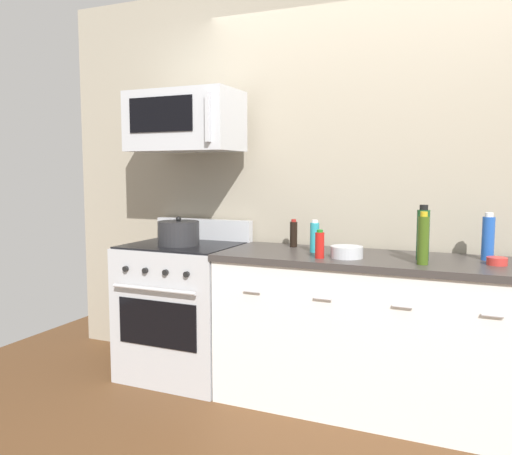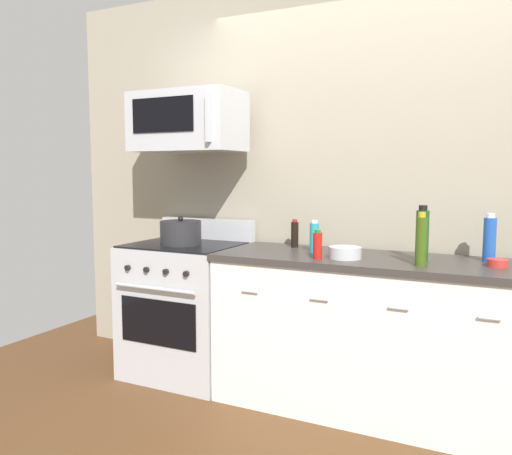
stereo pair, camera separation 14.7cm
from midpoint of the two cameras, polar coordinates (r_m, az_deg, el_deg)
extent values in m
plane|color=brown|center=(3.40, 13.50, -18.67)|extent=(5.93, 5.93, 0.00)
cube|color=#9E937F|center=(3.50, 15.55, 4.79)|extent=(4.94, 0.10, 2.70)
cube|color=white|center=(3.24, 13.70, -11.59)|extent=(1.82, 0.62, 0.88)
cube|color=#383330|center=(3.14, 13.91, -3.55)|extent=(1.85, 0.65, 0.04)
cube|color=black|center=(3.13, 12.31, -19.89)|extent=(1.82, 0.02, 0.10)
cylinder|color=silver|center=(3.07, 0.71, -6.95)|extent=(0.10, 0.02, 0.02)
cylinder|color=silver|center=(2.92, 8.32, -7.71)|extent=(0.10, 0.02, 0.02)
cylinder|color=silver|center=(2.82, 16.64, -8.39)|extent=(0.10, 0.02, 0.02)
cylinder|color=silver|center=(2.79, 25.39, -8.91)|extent=(0.10, 0.02, 0.02)
cube|color=#B7BABF|center=(3.73, -6.46, -8.88)|extent=(0.76, 0.64, 0.91)
cube|color=black|center=(3.47, -9.40, -10.14)|extent=(0.58, 0.01, 0.30)
cylinder|color=#B7BABF|center=(3.39, -9.77, -6.53)|extent=(0.61, 0.02, 0.02)
cube|color=#B7BABF|center=(3.87, -4.23, -0.24)|extent=(0.76, 0.06, 0.16)
cube|color=black|center=(3.64, -6.54, -1.85)|extent=(0.73, 0.61, 0.01)
cylinder|color=black|center=(3.52, -12.59, -4.29)|extent=(0.04, 0.02, 0.04)
cylinder|color=black|center=(3.43, -10.61, -4.52)|extent=(0.04, 0.02, 0.04)
cylinder|color=black|center=(3.34, -8.52, -4.76)|extent=(0.04, 0.02, 0.04)
cylinder|color=black|center=(3.26, -6.31, -5.01)|extent=(0.04, 0.02, 0.04)
cube|color=#B7BABF|center=(3.66, -6.27, 11.30)|extent=(0.74, 0.40, 0.40)
cube|color=black|center=(3.53, -8.94, 11.98)|extent=(0.48, 0.01, 0.22)
cube|color=#B7BABF|center=(3.32, -3.93, 11.86)|extent=(0.02, 0.04, 0.30)
cylinder|color=#1E4CA5|center=(3.19, 25.18, -1.22)|extent=(0.07, 0.07, 0.24)
cylinder|color=silver|center=(3.18, 25.29, 1.18)|extent=(0.04, 0.04, 0.02)
cylinder|color=#385114|center=(2.92, 18.83, -1.46)|extent=(0.06, 0.06, 0.26)
cylinder|color=#B29919|center=(2.90, 18.92, 1.32)|extent=(0.04, 0.04, 0.03)
cylinder|color=black|center=(3.47, 5.43, -0.77)|extent=(0.05, 0.05, 0.17)
cylinder|color=maroon|center=(3.46, 5.44, 0.74)|extent=(0.03, 0.03, 0.02)
cylinder|color=#19471E|center=(3.06, 18.87, -0.88)|extent=(0.07, 0.07, 0.28)
cylinder|color=black|center=(3.05, 18.97, 2.02)|extent=(0.05, 0.05, 0.03)
cylinder|color=#B21914|center=(3.03, 8.07, -1.96)|extent=(0.05, 0.05, 0.15)
cylinder|color=#19721E|center=(3.02, 8.10, -0.42)|extent=(0.03, 0.03, 0.01)
cylinder|color=teal|center=(3.25, 7.62, -1.12)|extent=(0.06, 0.06, 0.18)
cylinder|color=white|center=(3.24, 7.65, 0.64)|extent=(0.04, 0.04, 0.02)
cylinder|color=#B2B5BA|center=(3.07, 10.97, -2.69)|extent=(0.19, 0.19, 0.07)
torus|color=#B2B5BA|center=(3.06, 10.98, -2.15)|extent=(0.19, 0.19, 0.01)
cylinder|color=#B2B5BA|center=(3.07, 10.96, -3.21)|extent=(0.10, 0.10, 0.01)
cylinder|color=#B72D28|center=(3.05, 25.94, -3.48)|extent=(0.11, 0.11, 0.04)
torus|color=#B72D28|center=(3.05, 25.96, -3.15)|extent=(0.11, 0.11, 0.01)
cylinder|color=#B72D28|center=(3.06, 25.93, -3.80)|extent=(0.06, 0.06, 0.01)
cylinder|color=#262628|center=(3.58, -6.99, -0.57)|extent=(0.28, 0.28, 0.16)
sphere|color=black|center=(3.57, -7.01, 0.95)|extent=(0.04, 0.04, 0.04)
camera|label=1|loc=(0.07, -88.73, 0.14)|focal=36.94mm
camera|label=2|loc=(0.07, 91.27, -0.14)|focal=36.94mm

